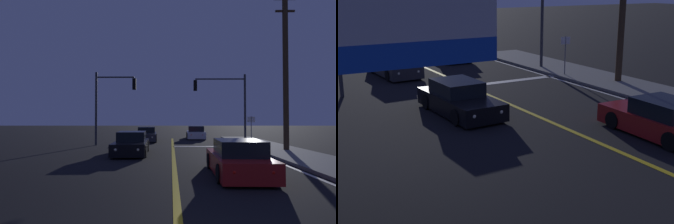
{
  "view_description": "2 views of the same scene",
  "coord_description": "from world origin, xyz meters",
  "views": [
    {
      "loc": [
        -0.15,
        -3.04,
        2.12
      ],
      "look_at": [
        -0.35,
        16.71,
        2.59
      ],
      "focal_mm": 29.55,
      "sensor_mm": 36.0,
      "label": 1
    },
    {
      "loc": [
        -10.19,
        -3.62,
        5.28
      ],
      "look_at": [
        -1.86,
        10.84,
        0.61
      ],
      "focal_mm": 50.38,
      "sensor_mm": 36.0,
      "label": 2
    }
  ],
  "objects": [
    {
      "name": "lane_line_center",
      "position": [
        0.0,
        9.75,
        0.01
      ],
      "size": [
        0.2,
        33.14,
        0.01
      ],
      "primitive_type": "cube",
      "color": "gold",
      "rests_on": "ground"
    },
    {
      "name": "lane_line_edge_right",
      "position": [
        5.06,
        9.75,
        0.01
      ],
      "size": [
        0.16,
        33.14,
        0.01
      ],
      "primitive_type": "cube",
      "color": "silver",
      "rests_on": "ground"
    },
    {
      "name": "stop_bar",
      "position": [
        2.66,
        17.99,
        0.01
      ],
      "size": [
        5.31,
        0.5,
        0.01
      ],
      "primitive_type": "cube",
      "color": "silver",
      "rests_on": "ground"
    },
    {
      "name": "car_mid_block_charcoal",
      "position": [
        -2.41,
        22.81,
        0.58
      ],
      "size": [
        2.06,
        4.61,
        1.34
      ],
      "rotation": [
        0.0,
        0.0,
        3.19
      ],
      "color": "#2D2D33",
      "rests_on": "ground"
    },
    {
      "name": "car_side_waiting_red",
      "position": [
        2.36,
        7.35,
        0.58
      ],
      "size": [
        2.03,
        4.47,
        1.34
      ],
      "rotation": [
        0.0,
        0.0,
        -0.02
      ],
      "color": "maroon",
      "rests_on": "ground"
    },
    {
      "name": "car_distant_tail_black",
      "position": [
        -2.51,
        13.52,
        0.58
      ],
      "size": [
        2.09,
        4.68,
        1.34
      ],
      "rotation": [
        0.0,
        0.0,
        3.18
      ],
      "color": "black",
      "rests_on": "ground"
    },
    {
      "name": "car_lead_oncoming_white",
      "position": [
        2.47,
        26.12,
        0.58
      ],
      "size": [
        2.02,
        4.45,
        1.34
      ],
      "rotation": [
        0.0,
        0.0,
        -0.03
      ],
      "color": "silver",
      "rests_on": "ground"
    },
    {
      "name": "traffic_signal_near_right",
      "position": [
        4.54,
        20.29,
        3.95
      ],
      "size": [
        4.42,
        0.28,
        5.88
      ],
      "rotation": [
        0.0,
        0.0,
        3.14
      ],
      "color": "#38383D",
      "rests_on": "ground"
    },
    {
      "name": "traffic_signal_far_left",
      "position": [
        -4.98,
        18.89,
        3.85
      ],
      "size": [
        3.27,
        0.28,
        5.83
      ],
      "color": "#38383D",
      "rests_on": "ground"
    },
    {
      "name": "street_sign_corner",
      "position": [
        5.81,
        17.49,
        1.56
      ],
      "size": [
        0.56,
        0.1,
        2.31
      ],
      "color": "slate",
      "rests_on": "ground"
    }
  ]
}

